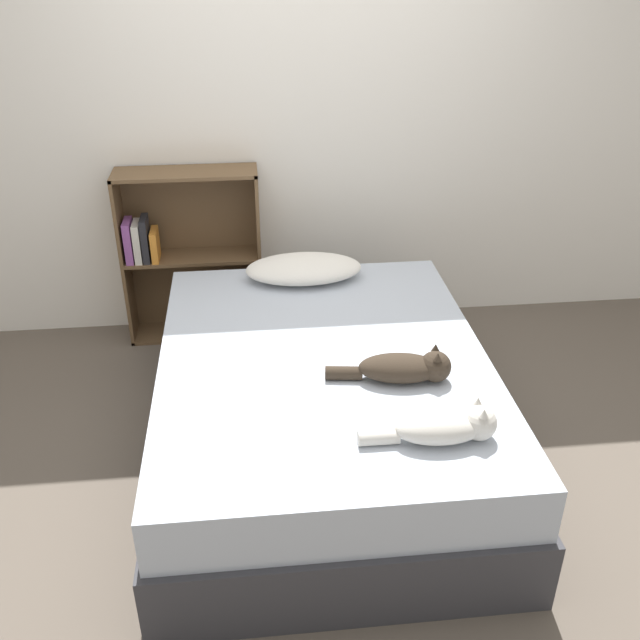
{
  "coord_description": "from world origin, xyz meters",
  "views": [
    {
      "loc": [
        -0.3,
        -2.66,
        2.23
      ],
      "look_at": [
        0.0,
        0.15,
        0.66
      ],
      "focal_mm": 40.0,
      "sensor_mm": 36.0,
      "label": 1
    }
  ],
  "objects_px": {
    "bookshelf": "(187,251)",
    "bed": "(323,407)",
    "pillow": "(304,269)",
    "cat_dark": "(406,368)",
    "cat_light": "(447,426)"
  },
  "relations": [
    {
      "from": "bookshelf",
      "to": "pillow",
      "type": "bearing_deg",
      "value": -37.65
    },
    {
      "from": "pillow",
      "to": "cat_dark",
      "type": "height_order",
      "value": "cat_dark"
    },
    {
      "from": "bed",
      "to": "bookshelf",
      "type": "xyz_separation_m",
      "value": [
        -0.67,
        1.29,
        0.26
      ]
    },
    {
      "from": "bed",
      "to": "pillow",
      "type": "xyz_separation_m",
      "value": [
        -0.02,
        0.78,
        0.35
      ]
    },
    {
      "from": "cat_dark",
      "to": "bookshelf",
      "type": "relative_size",
      "value": 0.51
    },
    {
      "from": "bed",
      "to": "bookshelf",
      "type": "height_order",
      "value": "bookshelf"
    },
    {
      "from": "pillow",
      "to": "cat_light",
      "type": "height_order",
      "value": "cat_light"
    },
    {
      "from": "pillow",
      "to": "cat_dark",
      "type": "distance_m",
      "value": 1.06
    },
    {
      "from": "bed",
      "to": "cat_dark",
      "type": "relative_size",
      "value": 3.74
    },
    {
      "from": "bed",
      "to": "cat_light",
      "type": "xyz_separation_m",
      "value": [
        0.39,
        -0.63,
        0.34
      ]
    },
    {
      "from": "cat_light",
      "to": "cat_dark",
      "type": "height_order",
      "value": "same"
    },
    {
      "from": "pillow",
      "to": "bookshelf",
      "type": "bearing_deg",
      "value": 142.35
    },
    {
      "from": "cat_light",
      "to": "bookshelf",
      "type": "bearing_deg",
      "value": 119.31
    },
    {
      "from": "bookshelf",
      "to": "bed",
      "type": "bearing_deg",
      "value": -62.37
    },
    {
      "from": "bed",
      "to": "bookshelf",
      "type": "relative_size",
      "value": 1.9
    }
  ]
}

